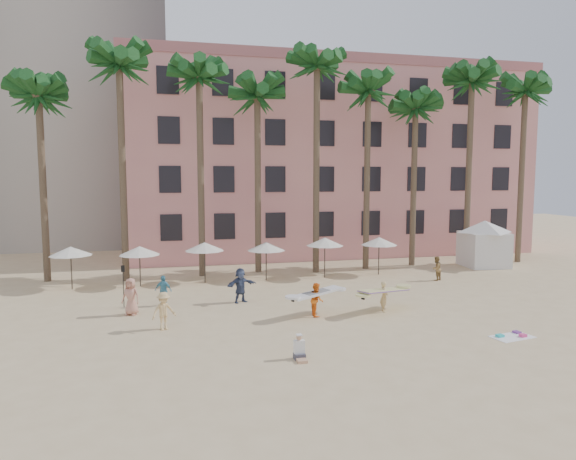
% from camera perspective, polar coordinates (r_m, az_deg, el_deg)
% --- Properties ---
extents(ground, '(120.00, 120.00, 0.00)m').
position_cam_1_polar(ground, '(22.61, 6.28, -11.65)').
color(ground, '#D1B789').
rests_on(ground, ground).
extents(pink_hotel, '(35.00, 14.00, 16.00)m').
position_cam_1_polar(pink_hotel, '(48.45, 3.86, 7.37)').
color(pink_hotel, pink).
rests_on(pink_hotel, ground).
extents(palm_row, '(44.40, 5.40, 16.30)m').
position_cam_1_polar(palm_row, '(36.64, -0.89, 15.63)').
color(palm_row, brown).
rests_on(palm_row, ground).
extents(umbrella_row, '(22.50, 2.70, 2.73)m').
position_cam_1_polar(umbrella_row, '(33.36, -5.82, -1.80)').
color(umbrella_row, '#332B23').
rests_on(umbrella_row, ground).
extents(cabana, '(4.90, 4.90, 3.50)m').
position_cam_1_polar(cabana, '(41.61, 20.96, -0.98)').
color(cabana, silver).
rests_on(cabana, ground).
extents(beach_towel, '(1.96, 1.32, 0.14)m').
position_cam_1_polar(beach_towel, '(24.37, 23.68, -10.73)').
color(beach_towel, white).
rests_on(beach_towel, ground).
extents(carrier_yellow, '(3.18, 2.11, 1.58)m').
position_cam_1_polar(carrier_yellow, '(26.54, 10.63, -7.00)').
color(carrier_yellow, tan).
rests_on(carrier_yellow, ground).
extents(carrier_white, '(2.96, 1.84, 1.64)m').
position_cam_1_polar(carrier_white, '(25.38, 3.18, -7.56)').
color(carrier_white, orange).
rests_on(carrier_white, ground).
extents(beachgoers, '(20.02, 8.04, 1.89)m').
position_cam_1_polar(beachgoers, '(27.32, -6.25, -6.62)').
color(beachgoers, tan).
rests_on(beachgoers, ground).
extents(paddle, '(0.18, 0.04, 2.23)m').
position_cam_1_polar(paddle, '(28.21, -17.84, -5.39)').
color(paddle, black).
rests_on(paddle, ground).
extents(seated_man, '(0.41, 0.72, 0.94)m').
position_cam_1_polar(seated_man, '(19.74, 1.30, -13.28)').
color(seated_man, '#3F3F4C').
rests_on(seated_man, ground).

